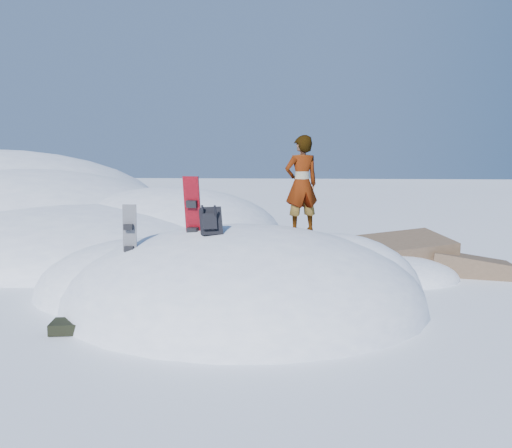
# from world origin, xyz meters

# --- Properties ---
(ground) EXTENTS (120.00, 120.00, 0.00)m
(ground) POSITION_xyz_m (0.00, 0.00, 0.00)
(ground) COLOR white
(ground) RESTS_ON ground
(snow_mound) EXTENTS (8.00, 6.00, 3.00)m
(snow_mound) POSITION_xyz_m (-0.17, 0.24, 0.00)
(snow_mound) COLOR white
(snow_mound) RESTS_ON ground
(snow_ridge) EXTENTS (21.50, 18.50, 6.40)m
(snow_ridge) POSITION_xyz_m (-10.43, 9.85, 0.00)
(snow_ridge) COLOR white
(snow_ridge) RESTS_ON ground
(rock_outcrop) EXTENTS (4.68, 4.41, 1.68)m
(rock_outcrop) POSITION_xyz_m (3.72, 3.01, 0.01)
(rock_outcrop) COLOR brown
(rock_outcrop) RESTS_ON ground
(snowboard_red) EXTENTS (0.36, 0.30, 1.69)m
(snowboard_red) POSITION_xyz_m (-0.89, -0.33, 1.63)
(snowboard_red) COLOR red
(snowboard_red) RESTS_ON snow_mound
(snowboard_dark) EXTENTS (0.25, 0.16, 1.32)m
(snowboard_dark) POSITION_xyz_m (-1.93, -0.85, 1.33)
(snowboard_dark) COLOR black
(snowboard_dark) RESTS_ON snow_mound
(backpack) EXTENTS (0.48, 0.54, 0.60)m
(backpack) POSITION_xyz_m (-0.50, -0.65, 1.66)
(backpack) COLOR black
(backpack) RESTS_ON snow_mound
(gear_pile) EXTENTS (0.86, 0.66, 0.23)m
(gear_pile) POSITION_xyz_m (-2.49, -1.91, 0.11)
(gear_pile) COLOR black
(gear_pile) RESTS_ON ground
(person) EXTENTS (0.83, 0.71, 1.93)m
(person) POSITION_xyz_m (1.11, 0.63, 2.27)
(person) COLOR slate
(person) RESTS_ON snow_mound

